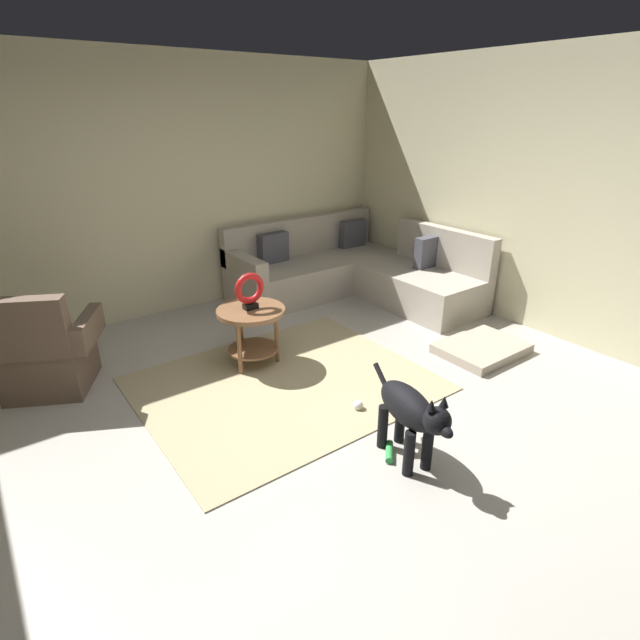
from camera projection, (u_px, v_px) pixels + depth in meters
ground_plane at (319, 436)px, 3.57m from camera, size 6.00×6.00×0.10m
wall_back at (155, 190)px, 5.19m from camera, size 6.00×0.12×2.70m
wall_right at (570, 200)px, 4.61m from camera, size 0.12×6.00×2.70m
area_rug at (284, 384)px, 4.15m from camera, size 2.30×1.90×0.01m
sectional_couch at (353, 273)px, 6.01m from camera, size 2.20×2.25×0.88m
armchair at (45, 355)px, 3.95m from camera, size 0.99×0.90×0.88m
side_table at (252, 322)px, 4.32m from camera, size 0.60×0.60×0.54m
torus_sculpture at (250, 290)px, 4.20m from camera, size 0.28×0.08×0.33m
dog_bed_mat at (482, 348)px, 4.67m from camera, size 0.80×0.60×0.09m
dog at (411, 412)px, 3.10m from camera, size 0.32×0.84×0.63m
dog_toy_ball at (358, 405)px, 3.78m from camera, size 0.08×0.08×0.08m
dog_toy_rope at (389, 452)px, 3.29m from camera, size 0.17×0.17×0.05m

